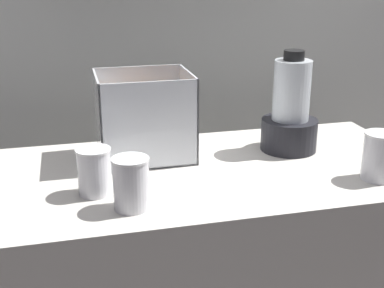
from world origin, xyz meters
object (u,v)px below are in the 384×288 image
blender_pitcher (290,114)px  juice_cup_pomegranate_middle (380,158)px  juice_cup_beet_far_left (95,174)px  carrot_display_bin (145,130)px  juice_cup_beet_left (131,186)px

blender_pitcher → juice_cup_pomegranate_middle: blender_pitcher is taller
juice_cup_beet_far_left → juice_cup_pomegranate_middle: juice_cup_pomegranate_middle is taller
carrot_display_bin → juice_cup_beet_far_left: size_ratio=2.28×
carrot_display_bin → blender_pitcher: blender_pitcher is taller
juice_cup_beet_far_left → carrot_display_bin: bearing=54.6°
juice_cup_beet_far_left → juice_cup_pomegranate_middle: bearing=-6.8°
juice_cup_beet_far_left → juice_cup_beet_left: 0.13m
blender_pitcher → juice_cup_beet_far_left: (-0.62, -0.19, -0.06)m
carrot_display_bin → blender_pitcher: (0.45, -0.05, 0.03)m
juice_cup_beet_left → juice_cup_pomegranate_middle: bearing=1.3°
blender_pitcher → carrot_display_bin: bearing=174.1°
carrot_display_bin → blender_pitcher: 0.46m
blender_pitcher → juice_cup_pomegranate_middle: 0.32m
juice_cup_beet_left → juice_cup_beet_far_left: bearing=127.0°
blender_pitcher → juice_cup_pomegranate_middle: size_ratio=2.38×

